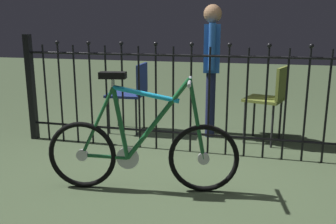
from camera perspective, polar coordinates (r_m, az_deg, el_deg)
The scene contains 6 objects.
ground_plane at distance 3.08m, azimuth 0.84°, elevation -11.18°, with size 20.00×20.00×0.00m, color #435437.
iron_fence at distance 3.68m, azimuth 3.19°, elevation 2.57°, with size 3.75×0.07×1.18m.
bicycle at distance 2.88m, azimuth -4.13°, elevation -5.76°, with size 1.49×0.41×0.94m.
chair_olive at distance 4.13m, azimuth 15.72°, elevation 2.47°, with size 0.48×0.48×0.85m.
chair_navy at distance 4.45m, azimuth -5.55°, elevation 3.44°, with size 0.45×0.45×0.83m.
person_visitor at distance 4.27m, azimuth 6.78°, elevation 8.02°, with size 0.22×0.47×1.50m.
Camera 1 is at (0.65, -2.72, 1.28)m, focal length 39.16 mm.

